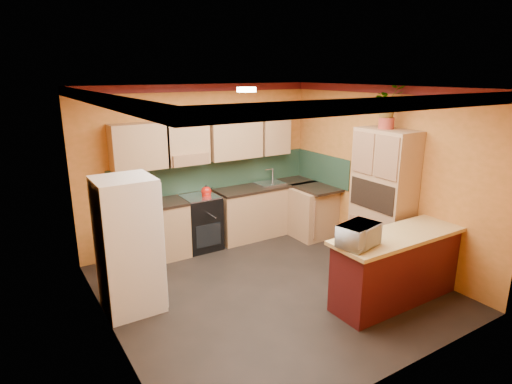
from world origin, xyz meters
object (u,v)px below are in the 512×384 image
(pantry, at_px, (383,200))
(breakfast_bar, at_px, (396,269))
(stove, at_px, (201,222))
(fridge, at_px, (128,245))
(microwave, at_px, (359,235))
(base_cabinets_back, at_px, (233,217))

(pantry, xyz_separation_m, breakfast_bar, (-0.66, -0.88, -0.61))
(pantry, relative_size, breakfast_bar, 1.17)
(stove, bearing_deg, fridge, -140.33)
(stove, height_order, microwave, microwave)
(base_cabinets_back, xyz_separation_m, fridge, (-2.18, -1.29, 0.41))
(fridge, bearing_deg, pantry, -11.98)
(fridge, bearing_deg, base_cabinets_back, 30.62)
(fridge, bearing_deg, breakfast_bar, -29.18)
(pantry, distance_m, microwave, 1.64)
(stove, relative_size, microwave, 1.87)
(base_cabinets_back, distance_m, fridge, 2.57)
(base_cabinets_back, height_order, stove, stove)
(fridge, height_order, microwave, fridge)
(breakfast_bar, bearing_deg, microwave, 180.00)
(base_cabinets_back, xyz_separation_m, microwave, (0.03, -2.93, 0.62))
(stove, distance_m, pantry, 2.96)
(pantry, xyz_separation_m, microwave, (-1.38, -0.88, 0.01))
(pantry, bearing_deg, microwave, -147.61)
(pantry, distance_m, breakfast_bar, 1.26)
(fridge, height_order, pantry, pantry)
(fridge, bearing_deg, microwave, -36.52)
(fridge, xyz_separation_m, microwave, (2.22, -1.64, 0.21))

